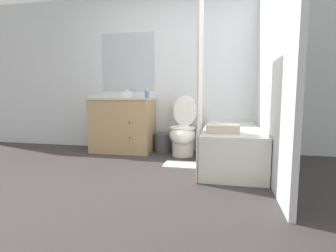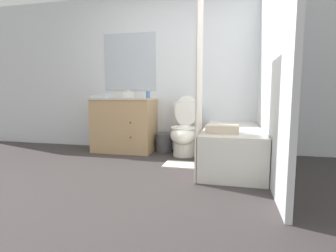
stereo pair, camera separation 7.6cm
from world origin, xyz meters
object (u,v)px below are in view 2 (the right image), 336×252
(tissue_box, at_px, (129,95))
(hand_towel_folded, at_px, (101,96))
(toilet, at_px, (185,131))
(bath_towel_folded, at_px, (222,129))
(vanity_cabinet, at_px, (125,124))
(bathtub, at_px, (232,147))
(wastebasket, at_px, (164,142))
(sink_faucet, at_px, (129,96))
(soap_dispenser, at_px, (148,94))
(bath_mat, at_px, (182,165))

(tissue_box, bearing_deg, hand_towel_folded, -158.67)
(toilet, relative_size, bath_towel_folded, 2.52)
(toilet, distance_m, bath_towel_folded, 1.07)
(vanity_cabinet, xyz_separation_m, hand_towel_folded, (-0.32, -0.16, 0.44))
(bathtub, bearing_deg, toilet, 147.56)
(bathtub, distance_m, hand_towel_folded, 2.12)
(tissue_box, bearing_deg, wastebasket, 10.22)
(vanity_cabinet, xyz_separation_m, sink_faucet, (-0.00, 0.20, 0.45))
(sink_faucet, height_order, toilet, sink_faucet)
(hand_towel_folded, bearing_deg, vanity_cabinet, 26.93)
(vanity_cabinet, xyz_separation_m, toilet, (0.99, -0.08, -0.08))
(wastebasket, distance_m, soap_dispenser, 0.81)
(vanity_cabinet, bearing_deg, hand_towel_folded, -153.07)
(bath_towel_folded, bearing_deg, tissue_box, 146.83)
(wastebasket, height_order, tissue_box, tissue_box)
(soap_dispenser, bearing_deg, hand_towel_folded, -169.84)
(sink_faucet, xyz_separation_m, bath_towel_folded, (1.56, -1.17, -0.36))
(toilet, distance_m, soap_dispenser, 0.80)
(vanity_cabinet, bearing_deg, soap_dispenser, -4.36)
(vanity_cabinet, distance_m, sink_faucet, 0.49)
(vanity_cabinet, xyz_separation_m, bath_towel_folded, (1.56, -0.97, 0.09))
(vanity_cabinet, relative_size, hand_towel_folded, 3.85)
(toilet, xyz_separation_m, wastebasket, (-0.36, 0.17, -0.21))
(sink_faucet, xyz_separation_m, tissue_box, (0.08, -0.21, 0.01))
(toilet, relative_size, bathtub, 0.57)
(bathtub, height_order, tissue_box, tissue_box)
(toilet, bearing_deg, vanity_cabinet, 175.65)
(vanity_cabinet, height_order, toilet, toilet)
(sink_faucet, xyz_separation_m, bathtub, (1.67, -0.71, -0.64))
(bathtub, xyz_separation_m, soap_dispenser, (-1.26, 0.48, 0.67))
(tissue_box, distance_m, bath_towel_folded, 1.80)
(sink_faucet, xyz_separation_m, toilet, (0.99, -0.28, -0.53))
(bathtub, relative_size, wastebasket, 5.35)
(wastebasket, xyz_separation_m, bath_mat, (0.42, -0.74, -0.14))
(wastebasket, distance_m, hand_towel_folded, 1.22)
(sink_faucet, height_order, hand_towel_folded, sink_faucet)
(vanity_cabinet, height_order, bathtub, vanity_cabinet)
(vanity_cabinet, relative_size, tissue_box, 6.99)
(hand_towel_folded, bearing_deg, toilet, 3.77)
(bath_towel_folded, height_order, bath_mat, bath_towel_folded)
(wastebasket, relative_size, bath_mat, 0.64)
(bath_towel_folded, bearing_deg, bathtub, 76.14)
(sink_faucet, bearing_deg, bath_mat, -39.00)
(toilet, xyz_separation_m, soap_dispenser, (-0.58, 0.04, 0.55))
(soap_dispenser, height_order, bath_towel_folded, soap_dispenser)
(toilet, distance_m, bath_mat, 0.68)
(bath_towel_folded, bearing_deg, wastebasket, 131.12)
(bathtub, height_order, bath_towel_folded, bath_towel_folded)
(vanity_cabinet, height_order, wastebasket, vanity_cabinet)
(sink_faucet, bearing_deg, bath_towel_folded, -37.00)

